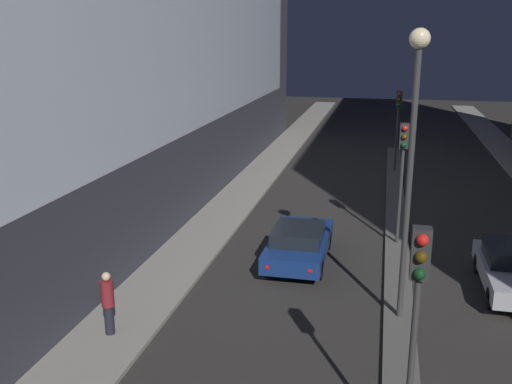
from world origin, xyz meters
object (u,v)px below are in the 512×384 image
at_px(street_lamp, 413,128).
at_px(pedestrian_on_left_sidewalk, 108,301).
at_px(traffic_light_near, 417,295).
at_px(car_right_lane, 511,269).
at_px(car_left_lane, 299,243).
at_px(traffic_light_far, 398,113).
at_px(traffic_light_mid, 403,156).

height_order(street_lamp, pedestrian_on_left_sidewalk, street_lamp).
relative_size(traffic_light_near, car_right_lane, 1.05).
relative_size(traffic_light_near, car_left_lane, 1.00).
distance_m(traffic_light_near, car_right_lane, 9.45).
distance_m(traffic_light_near, street_lamp, 5.99).
distance_m(street_lamp, car_left_lane, 6.81).
bearing_deg(car_right_lane, pedestrian_on_left_sidewalk, -153.47).
bearing_deg(car_left_lane, car_right_lane, -6.97).
xyz_separation_m(traffic_light_far, pedestrian_on_left_sidewalk, (-7.44, -20.54, -2.40)).
bearing_deg(traffic_light_near, pedestrian_on_left_sidewalk, 158.08).
distance_m(traffic_light_far, car_right_lane, 15.75).
xyz_separation_m(car_left_lane, pedestrian_on_left_sidewalk, (-4.07, -6.22, 0.34)).
relative_size(traffic_light_mid, pedestrian_on_left_sidewalk, 2.60).
distance_m(traffic_light_near, traffic_light_far, 23.54).
distance_m(street_lamp, pedestrian_on_left_sidewalk, 9.03).
height_order(traffic_light_far, pedestrian_on_left_sidewalk, traffic_light_far).
distance_m(traffic_light_mid, pedestrian_on_left_sidewalk, 11.60).
distance_m(car_right_lane, pedestrian_on_left_sidewalk, 12.09).
height_order(traffic_light_near, street_lamp, street_lamp).
bearing_deg(traffic_light_mid, car_left_lane, -145.17).
height_order(traffic_light_mid, car_right_lane, traffic_light_mid).
xyz_separation_m(traffic_light_mid, car_right_lane, (3.37, -3.17, -2.73)).
xyz_separation_m(traffic_light_near, traffic_light_far, (0.00, 23.54, 0.00)).
distance_m(traffic_light_far, car_left_lane, 14.96).
distance_m(traffic_light_mid, street_lamp, 6.24).
bearing_deg(traffic_light_near, car_right_lane, 68.10).
bearing_deg(pedestrian_on_left_sidewalk, traffic_light_near, -21.92).
height_order(car_left_lane, car_right_lane, car_right_lane).
xyz_separation_m(traffic_light_mid, car_left_lane, (-3.37, -2.35, -2.74)).
height_order(traffic_light_near, traffic_light_far, same).
xyz_separation_m(traffic_light_far, street_lamp, (0.00, -17.89, 1.98)).
relative_size(street_lamp, car_right_lane, 1.81).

